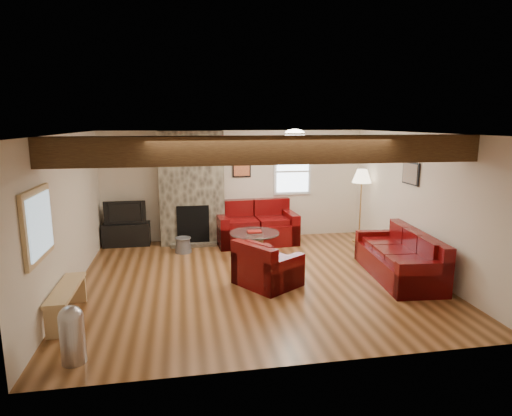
{
  "coord_description": "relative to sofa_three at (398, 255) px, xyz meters",
  "views": [
    {
      "loc": [
        -1.22,
        -6.96,
        2.68
      ],
      "look_at": [
        0.08,
        0.4,
        1.18
      ],
      "focal_mm": 30.0,
      "sensor_mm": 36.0,
      "label": 1
    }
  ],
  "objects": [
    {
      "name": "room",
      "position": [
        -2.48,
        0.32,
        0.85
      ],
      "size": [
        8.0,
        8.0,
        8.0
      ],
      "color": "#5A3517",
      "rests_on": "ground"
    },
    {
      "name": "oak_beam",
      "position": [
        -2.48,
        -0.93,
        1.91
      ],
      "size": [
        6.0,
        0.36,
        0.38
      ],
      "primitive_type": "cube",
      "color": "black",
      "rests_on": "room"
    },
    {
      "name": "chimney_breast",
      "position": [
        -3.48,
        2.82,
        0.82
      ],
      "size": [
        1.4,
        0.67,
        2.5
      ],
      "color": "#36312A",
      "rests_on": "floor"
    },
    {
      "name": "back_window",
      "position": [
        -1.13,
        3.03,
        1.15
      ],
      "size": [
        0.9,
        0.08,
        1.1
      ],
      "primitive_type": null,
      "color": "silver",
      "rests_on": "room"
    },
    {
      "name": "hatch_window",
      "position": [
        -5.44,
        -1.18,
        1.05
      ],
      "size": [
        0.08,
        1.0,
        0.9
      ],
      "primitive_type": null,
      "color": "tan",
      "rests_on": "room"
    },
    {
      "name": "ceiling_dome",
      "position": [
        -1.58,
        1.22,
        2.04
      ],
      "size": [
        0.4,
        0.4,
        0.18
      ],
      "primitive_type": null,
      "color": "#F3E9CE",
      "rests_on": "room"
    },
    {
      "name": "artwork_back",
      "position": [
        -2.33,
        3.03,
        1.3
      ],
      "size": [
        0.42,
        0.06,
        0.52
      ],
      "primitive_type": null,
      "color": "black",
      "rests_on": "room"
    },
    {
      "name": "artwork_right",
      "position": [
        0.48,
        0.62,
        1.35
      ],
      "size": [
        0.06,
        0.55,
        0.42
      ],
      "primitive_type": null,
      "color": "black",
      "rests_on": "room"
    },
    {
      "name": "sofa_three",
      "position": [
        0.0,
        0.0,
        0.0
      ],
      "size": [
        1.05,
        2.16,
        0.81
      ],
      "primitive_type": null,
      "rotation": [
        0.0,
        0.0,
        -1.66
      ],
      "color": "#420409",
      "rests_on": "floor"
    },
    {
      "name": "loveseat",
      "position": [
        -2.08,
        2.55,
        0.06
      ],
      "size": [
        1.82,
        1.12,
        0.94
      ],
      "primitive_type": null,
      "rotation": [
        0.0,
        0.0,
        0.06
      ],
      "color": "#420409",
      "rests_on": "floor"
    },
    {
      "name": "armchair_red",
      "position": [
        -2.33,
        0.03,
        -0.03
      ],
      "size": [
        1.2,
        1.23,
        0.76
      ],
      "primitive_type": null,
      "rotation": [
        0.0,
        0.0,
        2.16
      ],
      "color": "#420409",
      "rests_on": "floor"
    },
    {
      "name": "coffee_table",
      "position": [
        -2.28,
        1.61,
        -0.16
      ],
      "size": [
        1.01,
        1.01,
        0.53
      ],
      "color": "#432715",
      "rests_on": "floor"
    },
    {
      "name": "tv_cabinet",
      "position": [
        -4.93,
        2.85,
        -0.15
      ],
      "size": [
        1.01,
        0.4,
        0.5
      ],
      "primitive_type": "cube",
      "color": "black",
      "rests_on": "floor"
    },
    {
      "name": "television",
      "position": [
        -4.93,
        2.85,
        0.35
      ],
      "size": [
        0.89,
        0.12,
        0.51
      ],
      "primitive_type": "imported",
      "color": "black",
      "rests_on": "tv_cabinet"
    },
    {
      "name": "floor_lamp",
      "position": [
        0.26,
        2.26,
        1.01
      ],
      "size": [
        0.42,
        0.42,
        1.66
      ],
      "color": "tan",
      "rests_on": "floor"
    },
    {
      "name": "pine_bench",
      "position": [
        -5.31,
        -0.75,
        -0.18
      ],
      "size": [
        0.28,
        1.22,
        0.46
      ],
      "primitive_type": null,
      "color": "tan",
      "rests_on": "floor"
    },
    {
      "name": "pedal_bin",
      "position": [
        -4.96,
        -1.92,
        -0.06
      ],
      "size": [
        0.29,
        0.29,
        0.68
      ],
      "primitive_type": null,
      "rotation": [
        0.0,
        0.0,
        -0.06
      ],
      "color": "#ABABB0",
      "rests_on": "floor"
    },
    {
      "name": "coal_bucket",
      "position": [
        -3.71,
        2.11,
        -0.24
      ],
      "size": [
        0.35,
        0.35,
        0.33
      ],
      "primitive_type": null,
      "color": "slate",
      "rests_on": "floor"
    }
  ]
}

